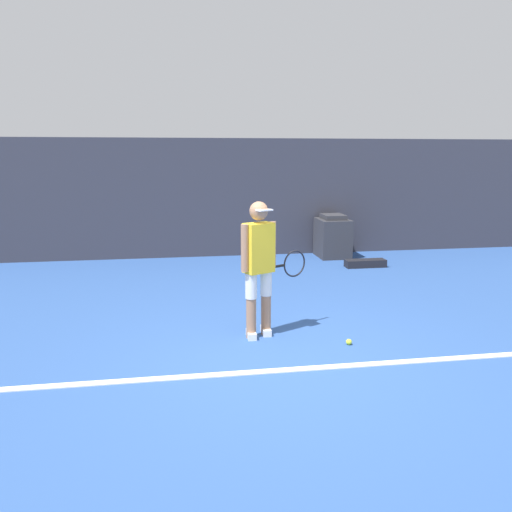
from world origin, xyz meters
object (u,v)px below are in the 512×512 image
at_px(tennis_ball, 349,342).
at_px(equipment_bag, 365,263).
at_px(tennis_player, 260,263).
at_px(covered_chair, 333,237).

height_order(tennis_ball, equipment_bag, equipment_bag).
bearing_deg(tennis_player, tennis_ball, -51.50).
xyz_separation_m(tennis_player, equipment_bag, (2.67, 3.39, -0.83)).
bearing_deg(tennis_player, equipment_bag, 25.64).
height_order(tennis_player, tennis_ball, tennis_player).
height_order(covered_chair, equipment_bag, covered_chair).
bearing_deg(equipment_bag, tennis_player, -128.25).
xyz_separation_m(tennis_player, covered_chair, (2.35, 4.48, -0.47)).
xyz_separation_m(tennis_ball, equipment_bag, (1.70, 3.85, 0.04)).
xyz_separation_m(tennis_player, tennis_ball, (0.97, -0.46, -0.87)).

